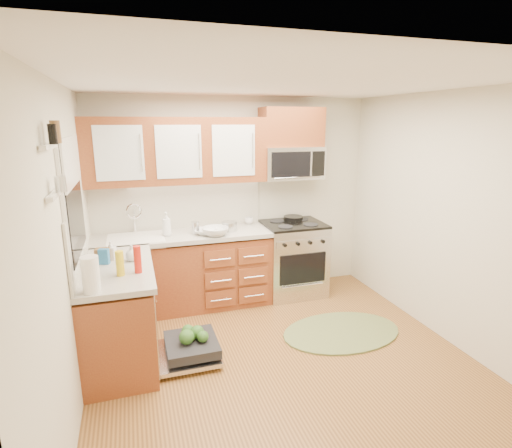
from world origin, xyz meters
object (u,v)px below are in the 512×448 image
object	(u,v)px
sink	(137,248)
cutting_board	(220,227)
stock_pot	(229,226)
skillet	(293,218)
upper_cabinets	(177,151)
range	(293,258)
paper_towel_roll	(91,275)
dishwasher	(188,349)
microwave	(291,163)
rug	(341,332)
bowl_b	(215,231)
cup	(249,221)
bowl_a	(206,232)

from	to	relation	value
sink	cutting_board	world-z (taller)	cutting_board
stock_pot	skillet	bearing A→B (deg)	11.80
upper_cabinets	range	xyz separation A→B (m)	(1.41, -0.15, -1.40)
range	paper_towel_roll	bearing A→B (deg)	-147.55
dishwasher	skillet	world-z (taller)	skillet
microwave	skillet	world-z (taller)	microwave
dishwasher	rug	world-z (taller)	dishwasher
sink	bowl_b	size ratio (longest dim) A/B	2.03
cutting_board	rug	bearing A→B (deg)	-50.57
skillet	cup	world-z (taller)	cup
rug	stock_pot	world-z (taller)	stock_pot
microwave	stock_pot	distance (m)	1.12
dishwasher	bowl_b	world-z (taller)	bowl_b
skillet	stock_pot	distance (m)	0.93
skillet	bowl_a	bearing A→B (deg)	-167.98
bowl_b	dishwasher	bearing A→B (deg)	-117.27
upper_cabinets	cutting_board	distance (m)	1.05
upper_cabinets	dishwasher	xyz separation A→B (m)	(-0.13, -1.27, -1.77)
range	rug	distance (m)	1.23
dishwasher	paper_towel_roll	size ratio (longest dim) A/B	2.44
cup	range	bearing A→B (deg)	-22.65
skillet	bowl_b	world-z (taller)	bowl_b
upper_cabinets	paper_towel_roll	bearing A→B (deg)	-118.75
stock_pot	cup	distance (m)	0.40
upper_cabinets	paper_towel_roll	xyz separation A→B (m)	(-0.88, -1.59, -0.81)
range	bowl_a	size ratio (longest dim) A/B	3.75
rug	bowl_b	distance (m)	1.78
cutting_board	bowl_b	world-z (taller)	bowl_b
rug	cutting_board	distance (m)	1.87
skillet	rug	bearing A→B (deg)	-88.24
cutting_board	sink	bearing A→B (deg)	-172.58
microwave	cutting_board	distance (m)	1.21
cup	paper_towel_roll	bearing A→B (deg)	-136.39
cup	upper_cabinets	bearing A→B (deg)	-175.12
range	rug	xyz separation A→B (m)	(0.10, -1.14, -0.46)
rug	bowl_a	world-z (taller)	bowl_a
sink	paper_towel_roll	size ratio (longest dim) A/B	2.16
upper_cabinets	stock_pot	distance (m)	1.07
dishwasher	sink	bearing A→B (deg)	109.20
bowl_b	cup	size ratio (longest dim) A/B	2.74
range	bowl_b	bearing A→B (deg)	-170.27
microwave	bowl_a	xyz separation A→B (m)	(-1.15, -0.22, -0.74)
sink	paper_towel_roll	xyz separation A→B (m)	(-0.35, -1.44, 0.27)
dishwasher	paper_towel_roll	xyz separation A→B (m)	(-0.74, -0.32, 0.97)
cup	bowl_b	bearing A→B (deg)	-142.60
bowl_a	cup	distance (m)	0.69
cutting_board	skillet	bearing A→B (deg)	2.42
sink	bowl_b	world-z (taller)	bowl_b
cutting_board	microwave	bearing A→B (deg)	0.00
skillet	cutting_board	distance (m)	1.00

